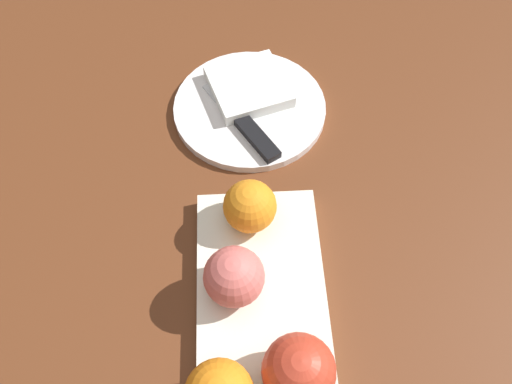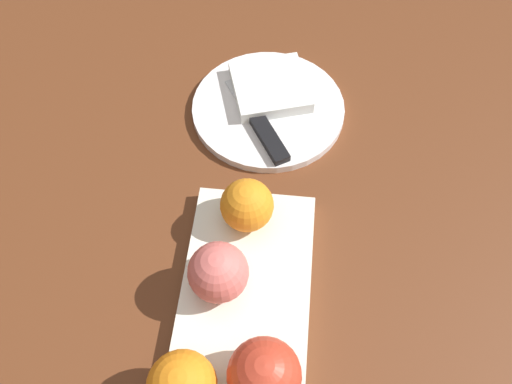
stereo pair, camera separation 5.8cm
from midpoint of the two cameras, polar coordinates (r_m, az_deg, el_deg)
ground_plane at (r=0.67m, az=1.60°, el=-16.00°), size 2.40×2.40×0.00m
fruit_tray at (r=0.65m, az=0.92°, el=-15.73°), size 0.40×0.16×0.02m
apple at (r=0.59m, az=3.85°, el=-19.11°), size 0.08×0.08×0.08m
orange_near_apple at (r=0.68m, az=1.48°, el=-1.59°), size 0.07×0.07×0.07m
peach at (r=0.63m, az=-1.40°, el=-8.74°), size 0.07×0.07×0.07m
dinner_plate at (r=0.84m, az=3.32°, el=8.76°), size 0.24×0.24×0.01m
folded_napkin at (r=0.85m, az=3.52°, el=11.00°), size 0.14×0.14×0.02m
knife at (r=0.79m, az=2.90°, el=6.31°), size 0.17×0.11×0.01m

